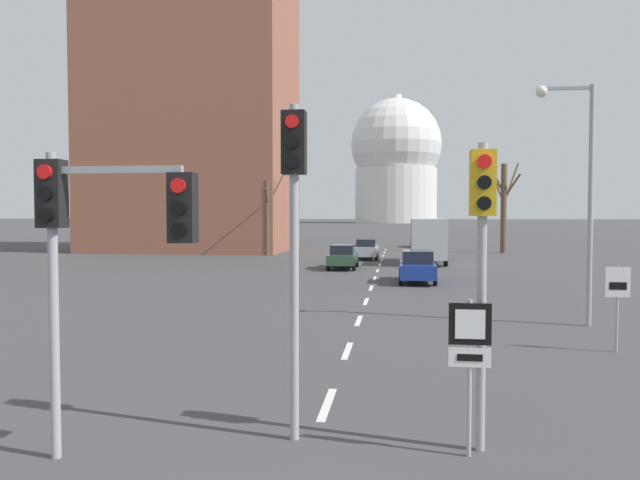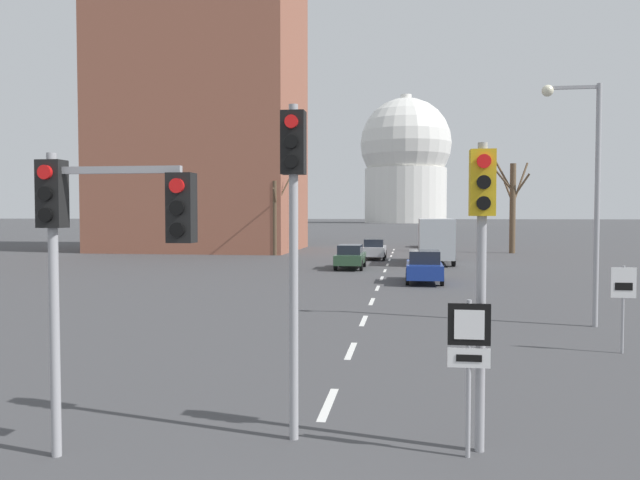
% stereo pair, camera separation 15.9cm
% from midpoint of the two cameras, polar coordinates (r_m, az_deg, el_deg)
% --- Properties ---
extents(lane_stripe_1, '(0.16, 2.00, 0.01)m').
position_cam_midpoint_polar(lane_stripe_1, '(11.83, 1.16, -14.76)').
color(lane_stripe_1, silver).
rests_on(lane_stripe_1, ground_plane).
extents(lane_stripe_2, '(0.16, 2.00, 0.01)m').
position_cam_midpoint_polar(lane_stripe_2, '(16.16, 3.13, -10.07)').
color(lane_stripe_2, silver).
rests_on(lane_stripe_2, ground_plane).
extents(lane_stripe_3, '(0.16, 2.00, 0.01)m').
position_cam_midpoint_polar(lane_stripe_3, '(20.56, 4.24, -7.37)').
color(lane_stripe_3, silver).
rests_on(lane_stripe_3, ground_plane).
extents(lane_stripe_4, '(0.16, 2.00, 0.01)m').
position_cam_midpoint_polar(lane_stripe_4, '(25.00, 4.95, -5.62)').
color(lane_stripe_4, silver).
rests_on(lane_stripe_4, ground_plane).
extents(lane_stripe_5, '(0.16, 2.00, 0.01)m').
position_cam_midpoint_polar(lane_stripe_5, '(29.46, 5.44, -4.40)').
color(lane_stripe_5, silver).
rests_on(lane_stripe_5, ground_plane).
extents(lane_stripe_6, '(0.16, 2.00, 0.01)m').
position_cam_midpoint_polar(lane_stripe_6, '(33.92, 5.80, -3.50)').
color(lane_stripe_6, silver).
rests_on(lane_stripe_6, ground_plane).
extents(lane_stripe_7, '(0.16, 2.00, 0.01)m').
position_cam_midpoint_polar(lane_stripe_7, '(38.40, 6.07, -2.81)').
color(lane_stripe_7, silver).
rests_on(lane_stripe_7, ground_plane).
extents(lane_stripe_8, '(0.16, 2.00, 0.01)m').
position_cam_midpoint_polar(lane_stripe_8, '(42.88, 6.29, -2.26)').
color(lane_stripe_8, silver).
rests_on(lane_stripe_8, ground_plane).
extents(lane_stripe_9, '(0.16, 2.00, 0.01)m').
position_cam_midpoint_polar(lane_stripe_9, '(47.36, 6.47, -1.82)').
color(lane_stripe_9, silver).
rests_on(lane_stripe_9, ground_plane).
extents(lane_stripe_10, '(0.16, 2.00, 0.01)m').
position_cam_midpoint_polar(lane_stripe_10, '(51.85, 6.62, -1.46)').
color(lane_stripe_10, silver).
rests_on(lane_stripe_10, ground_plane).
extents(lane_stripe_11, '(0.16, 2.00, 0.01)m').
position_cam_midpoint_polar(lane_stripe_11, '(56.34, 6.74, -1.15)').
color(lane_stripe_11, silver).
rests_on(lane_stripe_11, ground_plane).
extents(lane_stripe_12, '(0.16, 2.00, 0.01)m').
position_cam_midpoint_polar(lane_stripe_12, '(60.83, 6.84, -0.89)').
color(lane_stripe_12, silver).
rests_on(lane_stripe_12, ground_plane).
extents(traffic_signal_near_right, '(0.36, 0.34, 4.52)m').
position_cam_midpoint_polar(traffic_signal_near_right, '(9.36, 15.05, 0.33)').
color(traffic_signal_near_right, '#9E9EA3').
rests_on(traffic_signal_near_right, ground_plane).
extents(traffic_signal_near_left, '(2.27, 0.34, 4.36)m').
position_cam_midpoint_polar(traffic_signal_near_left, '(9.26, -19.14, 1.03)').
color(traffic_signal_near_left, '#9E9EA3').
rests_on(traffic_signal_near_left, ground_plane).
extents(traffic_signal_centre_tall, '(0.36, 0.34, 5.16)m').
position_cam_midpoint_polar(traffic_signal_centre_tall, '(9.53, -1.96, 2.99)').
color(traffic_signal_centre_tall, '#9E9EA3').
rests_on(traffic_signal_centre_tall, ground_plane).
extents(route_sign_post, '(0.60, 0.08, 2.27)m').
position_cam_midpoint_polar(route_sign_post, '(9.28, 13.94, -9.85)').
color(route_sign_post, '#9E9EA3').
rests_on(route_sign_post, ground_plane).
extents(speed_limit_sign, '(0.60, 0.08, 2.21)m').
position_cam_midpoint_polar(speed_limit_sign, '(17.37, 26.22, -4.47)').
color(speed_limit_sign, '#9E9EA3').
rests_on(speed_limit_sign, ground_plane).
extents(street_lamp_right, '(1.77, 0.36, 7.47)m').
position_cam_midpoint_polar(street_lamp_right, '(20.95, 23.39, 5.26)').
color(street_lamp_right, '#9E9EA3').
rests_on(street_lamp_right, ground_plane).
extents(sedan_near_left, '(1.84, 4.44, 1.64)m').
position_cam_midpoint_polar(sedan_near_left, '(32.05, 9.64, -2.41)').
color(sedan_near_left, navy).
rests_on(sedan_near_left, ground_plane).
extents(sedan_near_right, '(1.96, 4.60, 1.48)m').
position_cam_midpoint_polar(sedan_near_right, '(66.22, 9.96, 0.02)').
color(sedan_near_right, black).
rests_on(sedan_near_right, ground_plane).
extents(sedan_mid_centre, '(1.76, 4.49, 1.54)m').
position_cam_midpoint_polar(sedan_mid_centre, '(39.57, 2.91, -1.50)').
color(sedan_mid_centre, '#2D4C33').
rests_on(sedan_mid_centre, ground_plane).
extents(sedan_far_left, '(1.76, 4.29, 1.56)m').
position_cam_midpoint_polar(sedan_far_left, '(47.91, 5.08, -0.82)').
color(sedan_far_left, '#B7B7BC').
rests_on(sedan_far_left, ground_plane).
extents(delivery_truck, '(2.44, 7.20, 3.14)m').
position_cam_midpoint_polar(delivery_truck, '(44.32, 10.61, 0.06)').
color(delivery_truck, '#333842').
rests_on(delivery_truck, ground_plane).
extents(bare_tree_left_near, '(3.35, 3.14, 7.02)m').
position_cam_midpoint_polar(bare_tree_left_near, '(52.38, -4.05, 2.37)').
color(bare_tree_left_near, brown).
rests_on(bare_tree_left_near, ground_plane).
extents(bare_tree_right_near, '(3.61, 2.58, 9.14)m').
position_cam_midpoint_polar(bare_tree_right_near, '(57.76, 17.25, 3.26)').
color(bare_tree_right_near, brown).
rests_on(bare_tree_right_near, ground_plane).
extents(bare_tree_left_far, '(4.43, 2.23, 8.31)m').
position_cam_midpoint_polar(bare_tree_left_far, '(55.68, -4.28, 2.75)').
color(bare_tree_left_far, brown).
rests_on(bare_tree_left_far, ground_plane).
extents(capitol_dome, '(34.32, 34.32, 48.47)m').
position_cam_midpoint_polar(capitol_dome, '(240.55, 7.86, 7.20)').
color(capitol_dome, silver).
rests_on(capitol_dome, ground_plane).
extents(apartment_block_left, '(18.00, 14.00, 27.97)m').
position_cam_midpoint_polar(apartment_block_left, '(62.17, -10.53, 12.09)').
color(apartment_block_left, '#935642').
rests_on(apartment_block_left, ground_plane).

